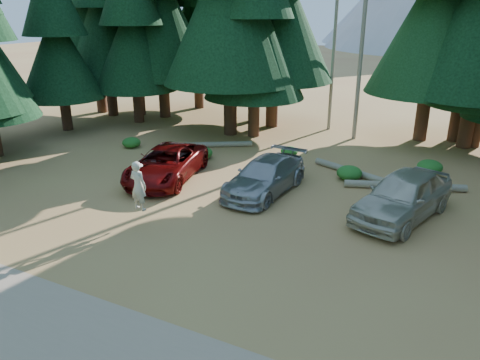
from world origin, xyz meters
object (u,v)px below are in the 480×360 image
(log_mid, at_px, (348,170))
(silver_minivan_right, at_px, (403,195))
(silver_minivan_center, at_px, (265,176))
(log_right, at_px, (405,186))
(red_pickup, at_px, (166,164))
(log_left, at_px, (214,145))
(frisbee_player, at_px, (138,186))

(log_mid, bearing_deg, silver_minivan_right, -29.75)
(silver_minivan_right, bearing_deg, silver_minivan_center, -163.31)
(silver_minivan_right, bearing_deg, log_right, 112.61)
(red_pickup, bearing_deg, silver_minivan_center, -5.16)
(silver_minivan_center, height_order, log_left, silver_minivan_center)
(frisbee_player, bearing_deg, log_right, -131.96)
(frisbee_player, xyz_separation_m, log_right, (7.99, 7.82, -1.31))
(log_mid, xyz_separation_m, log_right, (2.68, -0.90, 0.01))
(frisbee_player, relative_size, log_left, 0.43)
(red_pickup, distance_m, silver_minivan_center, 4.65)
(frisbee_player, bearing_deg, silver_minivan_right, -146.23)
(silver_minivan_right, distance_m, log_right, 3.10)
(frisbee_player, bearing_deg, log_mid, -117.69)
(silver_minivan_right, distance_m, log_left, 11.87)
(silver_minivan_center, relative_size, log_left, 1.16)
(silver_minivan_center, relative_size, log_mid, 1.30)
(log_right, bearing_deg, silver_minivan_center, -169.82)
(silver_minivan_center, bearing_deg, log_right, 33.89)
(log_left, xyz_separation_m, log_right, (10.50, -1.83, 0.01))
(silver_minivan_center, distance_m, log_right, 6.06)
(red_pickup, xyz_separation_m, log_right, (9.83, 3.59, -0.58))
(silver_minivan_right, relative_size, log_mid, 1.35)
(red_pickup, relative_size, frisbee_player, 2.94)
(silver_minivan_center, xyz_separation_m, log_right, (5.23, 3.02, -0.56))
(log_mid, bearing_deg, log_right, 4.12)
(log_right, bearing_deg, log_mid, 141.69)
(silver_minivan_right, xyz_separation_m, log_right, (-0.32, 3.00, -0.72))
(silver_minivan_right, relative_size, frisbee_player, 2.83)
(frisbee_player, height_order, log_mid, frisbee_player)
(silver_minivan_right, xyz_separation_m, log_left, (-10.82, 4.83, -0.73))
(red_pickup, bearing_deg, frisbee_player, -78.67)
(red_pickup, distance_m, silver_minivan_right, 10.17)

